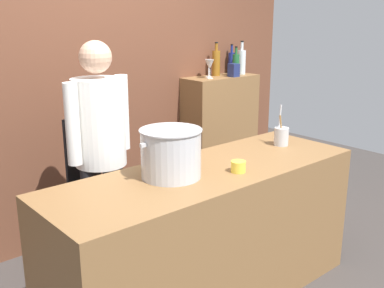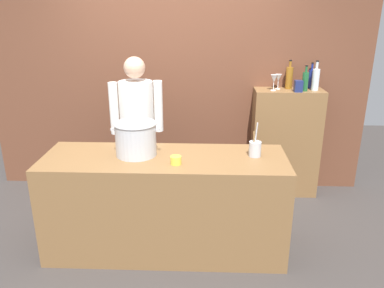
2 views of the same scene
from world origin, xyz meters
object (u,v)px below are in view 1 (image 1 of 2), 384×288
Objects in this scene: wine_glass_wide at (210,65)px; wine_bottle_cobalt at (231,62)px; wine_bottle_clear at (242,61)px; wine_bottle_amber at (216,62)px; stockpot_large at (171,153)px; spice_tin_navy at (234,70)px; butter_jar at (238,167)px; chef at (100,146)px; wine_bottle_green at (236,64)px; utensil_crock at (281,136)px; wine_glass_short at (209,64)px.

wine_bottle_cobalt is at bearing 19.14° from wine_glass_wide.
wine_bottle_amber is at bearing 163.72° from wine_bottle_clear.
stockpot_large is 1.47× the size of wine_bottle_cobalt.
spice_tin_navy is at bearing -131.09° from wine_bottle_cobalt.
wine_glass_wide is at bearing 53.19° from butter_jar.
wine_bottle_clear is at bearing -178.92° from chef.
spice_tin_navy reaches higher than butter_jar.
wine_bottle_green reaches higher than spice_tin_navy.
wine_bottle_green is (0.64, 1.09, 0.38)m from utensil_crock.
wine_glass_wide is at bearing -160.86° from wine_bottle_cobalt.
butter_jar is 1.77m from wine_glass_short.
stockpot_large is 1.91m from spice_tin_navy.
wine_bottle_clear is at bearing 32.36° from stockpot_large.
butter_jar is at bearing -28.97° from stockpot_large.
wine_bottle_amber is at bearing 67.68° from utensil_crock.
butter_jar is 0.55× the size of wine_glass_short.
wine_glass_wide is at bearing -175.68° from chef.
chef is 2.00m from wine_bottle_cobalt.
utensil_crock is 3.23× the size of butter_jar.
wine_bottle_amber is 0.99× the size of wine_bottle_clear.
wine_bottle_green is 0.87× the size of wine_bottle_amber.
wine_bottle_green reaches higher than wine_glass_wide.
butter_jar is at bearing -129.41° from wine_bottle_amber.
wine_bottle_green reaches higher than stockpot_large.
wine_bottle_cobalt is at bearing 59.06° from utensil_crock.
wine_bottle_green is at bearing 44.65° from butter_jar.
wine_bottle_green is (1.66, 1.09, 0.31)m from stockpot_large.
wine_bottle_green is 0.13m from wine_bottle_clear.
utensil_crock is (1.02, 0.01, -0.07)m from stockpot_large.
wine_bottle_cobalt is (1.87, 0.61, 0.39)m from chef.
spice_tin_navy is at bearing -156.11° from wine_bottle_clear.
wine_bottle_cobalt is at bearing 45.81° from butter_jar.
stockpot_large is at bearing -139.65° from wine_glass_short.
wine_bottle_amber is at bearing 30.64° from wine_glass_wide.
utensil_crock is 1.02× the size of wine_bottle_cobalt.
wine_bottle_clear reaches higher than utensil_crock.
wine_bottle_amber is at bearing -170.50° from wine_bottle_cobalt.
wine_bottle_green is (1.31, 1.29, 0.42)m from butter_jar.
butter_jar is at bearing 105.29° from chef.
wine_bottle_green reaches higher than utensil_crock.
wine_glass_wide is (1.33, 1.10, 0.33)m from stockpot_large.
wine_bottle_amber is 1.92× the size of wine_glass_short.
spice_tin_navy is (-0.18, -0.21, -0.05)m from wine_bottle_cobalt.
wine_bottle_green is at bearing -162.55° from wine_bottle_clear.
wine_bottle_green is 0.19m from wine_bottle_cobalt.
chef is 9.58× the size of wine_glass_wide.
stockpot_large is at bearing -141.39° from wine_bottle_amber.
utensil_crock is 1.41m from wine_bottle_clear.
chef is 5.23× the size of wine_bottle_amber.
wine_bottle_amber reaches higher than wine_glass_wide.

